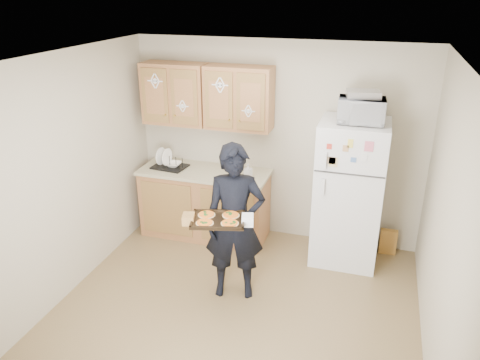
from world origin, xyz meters
name	(u,v)px	position (x,y,z in m)	size (l,w,h in m)	color
floor	(233,314)	(0.00, 0.00, 0.00)	(3.60, 3.60, 0.00)	brown
ceiling	(231,61)	(0.00, 0.00, 2.50)	(3.60, 3.60, 0.00)	silver
wall_back	(276,143)	(0.00, 1.80, 1.25)	(3.60, 0.04, 2.50)	#B7AD94
wall_front	(134,334)	(0.00, -1.80, 1.25)	(3.60, 0.04, 2.50)	#B7AD94
wall_left	(62,180)	(-1.80, 0.00, 1.25)	(0.04, 3.60, 2.50)	#B7AD94
wall_right	(446,231)	(1.80, 0.00, 1.25)	(0.04, 3.60, 2.50)	#B7AD94
refrigerator	(349,193)	(0.95, 1.43, 0.85)	(0.75, 0.70, 1.70)	white
base_cabinet	(205,204)	(-0.85, 1.48, 0.43)	(1.60, 0.60, 0.86)	#995D34
countertop	(204,172)	(-0.85, 1.48, 0.88)	(1.64, 0.64, 0.04)	#B8AF8D
upper_cab_left	(175,94)	(-1.25, 1.61, 1.83)	(0.80, 0.33, 0.75)	#995D34
upper_cab_right	(239,98)	(-0.43, 1.61, 1.83)	(0.80, 0.33, 0.75)	#995D34
cereal_box	(388,242)	(1.47, 1.67, 0.16)	(0.20, 0.07, 0.32)	gold
person	(235,223)	(-0.09, 0.37, 0.83)	(0.61, 0.40, 1.67)	black
baking_tray	(218,220)	(-0.17, 0.08, 1.00)	(0.50, 0.37, 0.04)	black
pizza_front_left	(205,223)	(-0.26, -0.03, 1.02)	(0.17, 0.17, 0.02)	orange
pizza_front_right	(230,223)	(-0.03, 0.03, 1.02)	(0.17, 0.17, 0.02)	orange
pizza_back_left	(207,214)	(-0.30, 0.13, 1.02)	(0.17, 0.17, 0.02)	orange
pizza_back_right	(231,215)	(-0.08, 0.19, 1.02)	(0.17, 0.17, 0.02)	orange
microwave	(361,111)	(1.00, 1.38, 1.83)	(0.49, 0.33, 0.27)	white
foil_pan	(363,94)	(1.00, 1.41, 2.01)	(0.35, 0.24, 0.07)	silver
dish_rack	(170,161)	(-1.31, 1.46, 0.98)	(0.42, 0.31, 0.17)	black
bowl	(173,164)	(-1.26, 1.46, 0.95)	(0.20, 0.20, 0.05)	white
soap_bottle	(248,171)	(-0.26, 1.42, 0.99)	(0.08, 0.08, 0.18)	white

